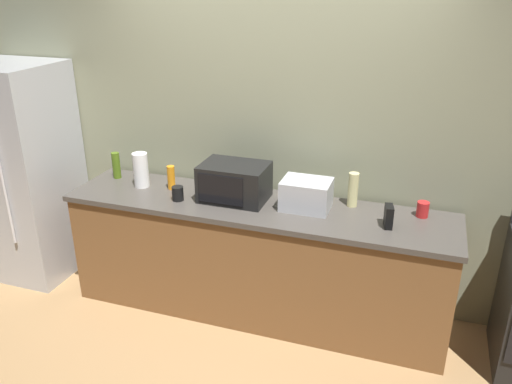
{
  "coord_description": "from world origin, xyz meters",
  "views": [
    {
      "loc": [
        1.09,
        -2.81,
        2.43
      ],
      "look_at": [
        0.0,
        0.4,
        1.0
      ],
      "focal_mm": 36.31,
      "sensor_mm": 36.0,
      "label": 1
    }
  ],
  "objects": [
    {
      "name": "mug_red",
      "position": [
        1.14,
        0.58,
        0.95
      ],
      "size": [
        0.08,
        0.08,
        0.11
      ],
      "primitive_type": "cylinder",
      "color": "red",
      "rests_on": "counter_run"
    },
    {
      "name": "back_wall",
      "position": [
        0.0,
        0.81,
        1.35
      ],
      "size": [
        6.4,
        0.1,
        2.7
      ],
      "primitive_type": "cube",
      "color": "gray",
      "rests_on": "ground_plane"
    },
    {
      "name": "mug_black",
      "position": [
        -0.57,
        0.3,
        0.95
      ],
      "size": [
        0.08,
        0.08,
        0.11
      ],
      "primitive_type": "cylinder",
      "color": "black",
      "rests_on": "counter_run"
    },
    {
      "name": "microwave",
      "position": [
        -0.18,
        0.45,
        1.04
      ],
      "size": [
        0.48,
        0.35,
        0.27
      ],
      "color": "black",
      "rests_on": "counter_run"
    },
    {
      "name": "ground_plane",
      "position": [
        0.0,
        0.0,
        0.0
      ],
      "size": [
        8.0,
        8.0,
        0.0
      ],
      "primitive_type": "plane",
      "color": "#A87F51"
    },
    {
      "name": "bottle_dish_soap",
      "position": [
        -0.71,
        0.48,
        0.99
      ],
      "size": [
        0.06,
        0.06,
        0.18
      ],
      "primitive_type": "cylinder",
      "color": "orange",
      "rests_on": "counter_run"
    },
    {
      "name": "cordless_phone",
      "position": [
        0.93,
        0.35,
        0.98
      ],
      "size": [
        0.07,
        0.12,
        0.15
      ],
      "primitive_type": "cube",
      "rotation": [
        0.0,
        0.0,
        0.2
      ],
      "color": "black",
      "rests_on": "counter_run"
    },
    {
      "name": "bottle_olive_oil",
      "position": [
        -1.24,
        0.55,
        1.01
      ],
      "size": [
        0.06,
        0.06,
        0.21
      ],
      "primitive_type": "cylinder",
      "color": "#4C6B19",
      "rests_on": "counter_run"
    },
    {
      "name": "paper_towel_roll",
      "position": [
        -0.96,
        0.45,
        1.04
      ],
      "size": [
        0.12,
        0.12,
        0.27
      ],
      "primitive_type": "cylinder",
      "color": "white",
      "rests_on": "counter_run"
    },
    {
      "name": "refrigerator",
      "position": [
        -2.05,
        0.4,
        0.9
      ],
      "size": [
        0.72,
        0.73,
        1.8
      ],
      "color": "#B7BABF",
      "rests_on": "ground_plane"
    },
    {
      "name": "bottle_vinegar",
      "position": [
        0.66,
        0.6,
        1.02
      ],
      "size": [
        0.07,
        0.07,
        0.25
      ],
      "primitive_type": "cylinder",
      "color": "beige",
      "rests_on": "counter_run"
    },
    {
      "name": "counter_run",
      "position": [
        0.0,
        0.4,
        0.45
      ],
      "size": [
        2.84,
        0.64,
        0.9
      ],
      "color": "brown",
      "rests_on": "ground_plane"
    },
    {
      "name": "toaster_oven",
      "position": [
        0.35,
        0.46,
        1.01
      ],
      "size": [
        0.34,
        0.26,
        0.21
      ],
      "primitive_type": "cube",
      "color": "#B7BABF",
      "rests_on": "counter_run"
    }
  ]
}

